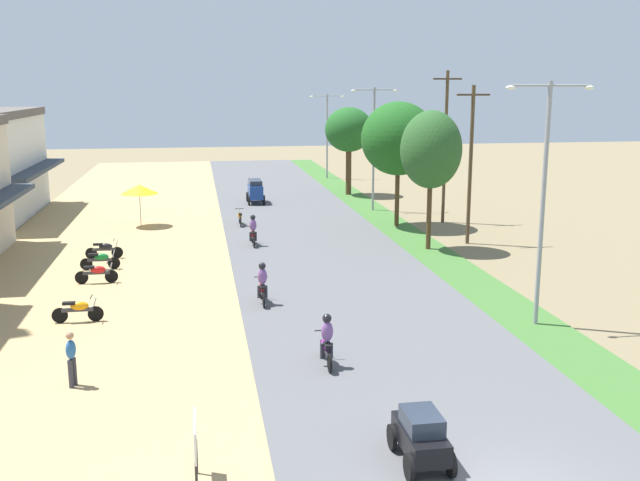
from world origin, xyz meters
The scene contains 21 objects.
parked_motorbike_nearest centered at (-10.31, 13.53, 0.55)m, with size 1.80×0.54×0.94m.
parked_motorbike_second centered at (-10.32, 18.87, 0.55)m, with size 1.80×0.54×0.94m.
parked_motorbike_third centered at (-10.47, 21.32, 0.55)m, with size 1.80×0.54×0.94m.
parked_motorbike_fourth centered at (-10.54, 23.57, 0.55)m, with size 1.80×0.54×0.94m.
street_signboard centered at (-6.16, 1.72, 1.11)m, with size 0.06×1.30×1.50m.
vendor_umbrella centered at (-9.39, 31.89, 2.31)m, with size 2.20×2.20×2.52m.
pedestrian_on_shoulder centered at (-9.59, 7.60, 0.96)m, with size 0.36×0.42×1.62m.
median_tree_nearest centered at (5.79, 23.03, 5.19)m, with size 3.13×3.13×7.13m.
median_tree_second centered at (5.88, 29.50, 5.29)m, with size 4.43×4.43×7.42m.
median_tree_third centered at (5.64, 42.68, 5.03)m, with size 3.68×3.68×6.72m.
streetlamp_near centered at (5.80, 10.64, 4.91)m, with size 3.16×0.20×8.48m.
streetlamp_mid centered at (5.80, 35.31, 4.76)m, with size 3.16×0.20×8.20m.
streetlamp_far centered at (5.80, 53.14, 4.43)m, with size 3.16×0.20×7.56m.
utility_pole_near centered at (8.37, 24.19, 4.39)m, with size 1.80×0.20×8.41m.
utility_pole_far centered at (9.12, 30.44, 4.83)m, with size 1.80×0.20×9.27m.
car_hatchback_black centered at (-1.20, 1.83, 0.75)m, with size 1.04×2.00×1.23m.
car_van_blue centered at (-1.86, 39.51, 1.02)m, with size 1.19×2.41×1.67m.
motorbike_ahead_second centered at (-2.27, 7.93, 0.86)m, with size 0.54×1.80×1.66m.
motorbike_ahead_third centered at (-3.60, 14.68, 0.86)m, with size 0.54×1.80×1.66m.
motorbike_ahead_fourth centered at (-3.13, 25.30, 0.86)m, with size 0.54×1.80×1.66m.
motorbike_ahead_fifth centered at (-3.47, 31.21, 0.57)m, with size 0.54×1.80×0.94m.
Camera 1 is at (-5.92, -12.64, 8.40)m, focal length 41.04 mm.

